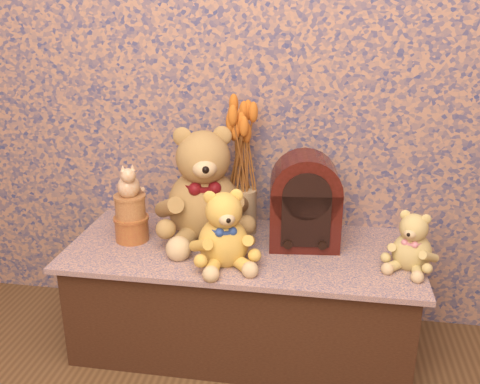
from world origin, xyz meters
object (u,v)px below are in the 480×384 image
(teddy_small, at_px, (413,238))
(biscuit_tin_lower, at_px, (132,229))
(ceramic_vase, at_px, (243,211))
(cat_figurine, at_px, (128,179))
(cathedral_radio, at_px, (305,200))
(teddy_medium, at_px, (223,224))
(teddy_large, at_px, (203,178))

(teddy_small, distance_m, biscuit_tin_lower, 1.04)
(ceramic_vase, bearing_deg, cat_figurine, -160.81)
(cathedral_radio, xyz_separation_m, ceramic_vase, (-0.24, 0.07, -0.09))
(teddy_small, distance_m, ceramic_vase, 0.66)
(teddy_medium, relative_size, cat_figurine, 2.21)
(ceramic_vase, height_order, cat_figurine, cat_figurine)
(teddy_medium, bearing_deg, biscuit_tin_lower, 139.59)
(teddy_large, xyz_separation_m, teddy_small, (0.77, -0.15, -0.12))
(teddy_large, xyz_separation_m, cat_figurine, (-0.27, -0.09, 0.01))
(teddy_medium, height_order, cathedral_radio, cathedral_radio)
(cathedral_radio, bearing_deg, ceramic_vase, 156.90)
(cathedral_radio, height_order, ceramic_vase, cathedral_radio)
(teddy_large, xyz_separation_m, cathedral_radio, (0.39, -0.02, -0.06))
(teddy_medium, height_order, ceramic_vase, teddy_medium)
(cat_figurine, bearing_deg, teddy_small, -27.25)
(teddy_medium, bearing_deg, teddy_small, -16.14)
(ceramic_vase, bearing_deg, teddy_large, -160.54)
(teddy_small, relative_size, cathedral_radio, 0.63)
(teddy_small, height_order, cathedral_radio, cathedral_radio)
(teddy_medium, bearing_deg, cat_figurine, 139.59)
(teddy_small, height_order, cat_figurine, cat_figurine)
(teddy_small, bearing_deg, biscuit_tin_lower, -158.73)
(teddy_large, distance_m, ceramic_vase, 0.21)
(teddy_large, height_order, cat_figurine, teddy_large)
(teddy_large, bearing_deg, cat_figurine, -177.95)
(ceramic_vase, distance_m, biscuit_tin_lower, 0.44)
(teddy_medium, distance_m, ceramic_vase, 0.28)
(teddy_large, height_order, cathedral_radio, teddy_large)
(cat_figurine, bearing_deg, teddy_large, -5.10)
(teddy_medium, distance_m, biscuit_tin_lower, 0.42)
(biscuit_tin_lower, bearing_deg, cat_figurine, 0.00)
(ceramic_vase, relative_size, cat_figurine, 1.35)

